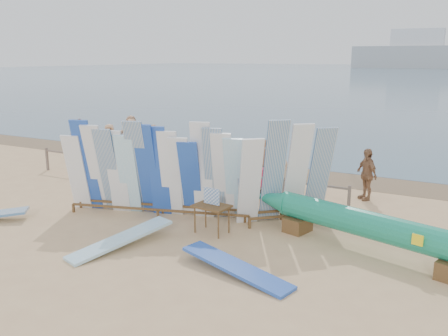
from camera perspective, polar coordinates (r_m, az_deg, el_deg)
The scene contains 25 objects.
ground at distance 14.11m, azimuth -12.99°, elevation -5.45°, with size 160.00×160.00×0.00m, color tan.
ocean at distance 138.39m, azimuth 24.54°, elevation 10.31°, with size 320.00×240.00×0.02m, color #405B72.
wet_sand_strip at distance 19.89m, azimuth 0.58°, elevation 0.37°, with size 40.00×2.60×0.01m, color brown.
distant_ship at distance 191.18m, azimuth 22.10°, elevation 12.64°, with size 45.00×8.00×14.00m.
fence at distance 16.22m, azimuth -6.22°, elevation -0.40°, with size 12.08×0.08×0.90m.
main_surfboard_rack at distance 13.40m, azimuth -7.85°, elevation -0.69°, with size 5.55×2.14×2.78m.
side_surfboard_rack at distance 12.84m, azimuth 7.48°, elevation -0.98°, with size 2.41×2.23×2.89m.
outrigger_canoe at distance 11.46m, azimuth 16.84°, elevation -6.72°, with size 6.97×2.57×1.01m.
vendor_table at distance 12.24m, azimuth -1.48°, elevation -6.05°, with size 0.97×0.74×1.20m.
flat_board_b at distance 11.76m, azimuth -12.25°, elevation -9.27°, with size 0.56×2.70×0.07m, color #92CEEA.
flat_board_d at distance 10.20m, azimuth 1.46°, elevation -12.61°, with size 0.56×2.70×0.07m, color blue.
beach_chair_left at distance 17.02m, azimuth -3.62°, elevation -1.09°, with size 0.51×0.53×0.78m.
beach_chair_right at distance 16.49m, azimuth 1.66°, elevation -1.48°, with size 0.76×0.76×0.85m.
stroller at distance 15.70m, azimuth 5.70°, elevation -1.49°, with size 0.72×0.93×1.16m.
beachgoer_2 at distance 17.99m, azimuth -11.35°, elevation 1.79°, with size 0.91×0.44×1.88m, color beige.
beachgoer_3 at distance 20.38m, azimuth -8.93°, elevation 2.76°, with size 1.01×0.42×1.56m, color tan.
beachgoer_10 at distance 15.60m, azimuth 16.77°, elevation -0.72°, with size 0.97×0.42×1.65m, color #8C6042.
beachgoer_4 at distance 16.73m, azimuth -1.15°, elevation 0.77°, with size 0.97×0.42×1.65m, color #8C6042.
beachgoer_extra_1 at distance 23.69m, azimuth -16.92°, elevation 3.82°, with size 0.92×0.40×1.56m, color #8C6042.
beachgoer_6 at distance 16.38m, azimuth 3.91°, elevation 0.45°, with size 0.80×0.38×1.63m, color tan.
beachgoer_1 at distance 18.94m, azimuth -8.53°, elevation 2.40°, with size 0.67×0.37×1.84m, color #8C6042.
beachgoer_0 at distance 20.61m, azimuth -13.55°, elevation 2.85°, with size 0.82×0.39×1.68m, color tan.
beachgoer_11 at distance 22.62m, azimuth -11.05°, elevation 4.00°, with size 1.64×0.53×1.77m, color beige.
beachgoer_7 at distance 16.45m, azimuth 4.79°, elevation 0.58°, with size 0.62×0.34×1.69m, color #8C6042.
beachgoer_8 at distance 15.55m, azimuth 6.76°, elevation -0.01°, with size 0.87×0.42×1.79m, color beige.
Camera 1 is at (8.86, -10.04, 4.46)m, focal length 38.00 mm.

